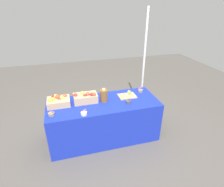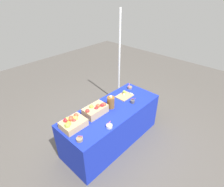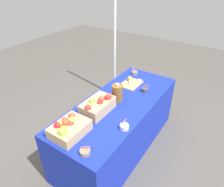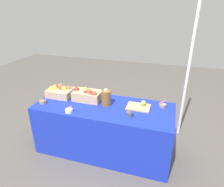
# 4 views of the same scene
# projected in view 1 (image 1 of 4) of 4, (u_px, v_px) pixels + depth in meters

# --- Properties ---
(ground_plane) EXTENTS (10.00, 10.00, 0.00)m
(ground_plane) POSITION_uv_depth(u_px,v_px,m) (104.00, 136.00, 3.43)
(ground_plane) COLOR #56514C
(table) EXTENTS (1.90, 0.76, 0.74)m
(table) POSITION_uv_depth(u_px,v_px,m) (104.00, 120.00, 3.27)
(table) COLOR #192DB7
(table) RESTS_ON ground_plane
(apple_crate_left) EXTENTS (0.37, 0.28, 0.17)m
(apple_crate_left) POSITION_uv_depth(u_px,v_px,m) (58.00, 101.00, 2.99)
(apple_crate_left) COLOR tan
(apple_crate_left) RESTS_ON table
(apple_crate_middle) EXTENTS (0.40, 0.24, 0.19)m
(apple_crate_middle) POSITION_uv_depth(u_px,v_px,m) (86.00, 98.00, 3.08)
(apple_crate_middle) COLOR tan
(apple_crate_middle) RESTS_ON table
(cutting_board_front) EXTENTS (0.31, 0.23, 0.09)m
(cutting_board_front) POSITION_uv_depth(u_px,v_px,m) (128.00, 95.00, 3.29)
(cutting_board_front) COLOR tan
(cutting_board_front) RESTS_ON table
(sample_bowl_near) EXTENTS (0.10, 0.10, 0.10)m
(sample_bowl_near) POSITION_uv_depth(u_px,v_px,m) (84.00, 113.00, 2.74)
(sample_bowl_near) COLOR silver
(sample_bowl_near) RESTS_ON table
(sample_bowl_mid) EXTENTS (0.10, 0.10, 0.09)m
(sample_bowl_mid) POSITION_uv_depth(u_px,v_px,m) (51.00, 114.00, 2.73)
(sample_bowl_mid) COLOR gray
(sample_bowl_mid) RESTS_ON table
(sample_bowl_far) EXTENTS (0.08, 0.09, 0.11)m
(sample_bowl_far) POSITION_uv_depth(u_px,v_px,m) (128.00, 102.00, 3.05)
(sample_bowl_far) COLOR #4C4C51
(sample_bowl_far) RESTS_ON table
(sample_bowl_extra) EXTENTS (0.10, 0.10, 0.09)m
(sample_bowl_extra) POSITION_uv_depth(u_px,v_px,m) (140.00, 91.00, 3.45)
(sample_bowl_extra) COLOR gray
(sample_bowl_extra) RESTS_ON table
(cider_jug) EXTENTS (0.13, 0.13, 0.24)m
(cider_jug) POSITION_uv_depth(u_px,v_px,m) (104.00, 95.00, 3.09)
(cider_jug) COLOR brown
(cider_jug) RESTS_ON table
(tent_pole) EXTENTS (0.04, 0.04, 2.21)m
(tent_pole) POSITION_uv_depth(u_px,v_px,m) (144.00, 63.00, 3.85)
(tent_pole) COLOR white
(tent_pole) RESTS_ON ground_plane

